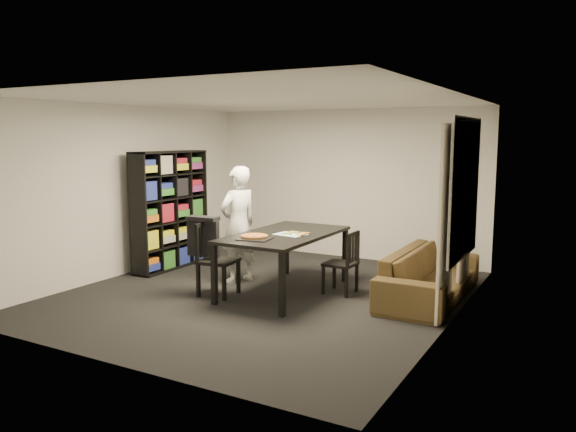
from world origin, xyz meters
The scene contains 16 objects.
room centered at (0.00, 0.00, 1.30)m, with size 5.01×5.51×2.61m.
window_pane centered at (2.48, 0.60, 1.50)m, with size 0.02×1.40×1.60m, color black.
window_frame centered at (2.48, 0.60, 1.50)m, with size 0.03×1.52×1.72m, color white.
curtain_left centered at (2.40, 0.08, 1.15)m, with size 0.03×0.70×2.25m, color beige.
curtain_right centered at (2.40, 1.12, 1.15)m, with size 0.03×0.70×2.25m, color beige.
bookshelf centered at (-2.16, 0.60, 0.95)m, with size 0.35×1.50×1.90m, color black.
dining_table centered at (0.20, 0.19, 0.75)m, with size 1.10×1.98×0.83m.
chair_left centered at (-0.60, -0.37, 0.56)m, with size 0.50×0.50×0.99m.
chair_right centered at (0.97, 0.53, 0.49)m, with size 0.41×0.41×0.86m.
draped_jacket centered at (-0.74, -0.39, 0.81)m, with size 0.46×0.24×0.55m.
person centered at (-0.67, 0.37, 0.85)m, with size 0.62×0.41×1.71m, color white.
baking_tray centered at (0.09, -0.40, 0.83)m, with size 0.40×0.32×0.01m, color black.
pepperoni_pizza centered at (0.05, -0.32, 0.85)m, with size 0.35×0.35×0.03m.
kitchen_towel centered at (0.33, 0.12, 0.83)m, with size 0.40×0.30×0.01m, color silver.
pizza_slices centered at (0.39, 0.19, 0.84)m, with size 0.37×0.31×0.01m, color gold, non-canonical shape.
sofa centered at (2.03, 0.86, 0.32)m, with size 2.19×0.86×0.64m, color #45371B.
Camera 1 is at (3.89, -6.35, 2.12)m, focal length 35.00 mm.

